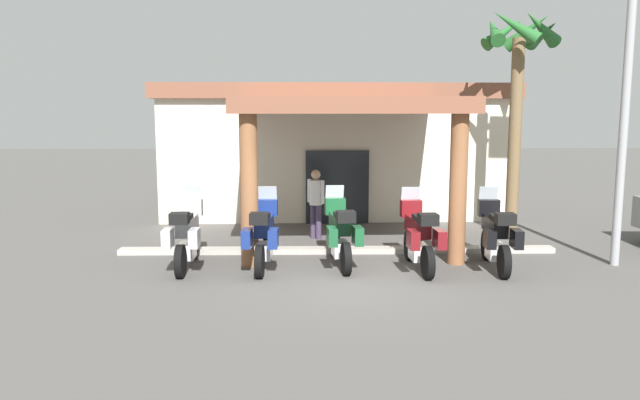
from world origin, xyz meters
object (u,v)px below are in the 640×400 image
(motorcycle_silver, at_px, (186,235))
(motorcycle_green, at_px, (340,233))
(pedestrian, at_px, (316,199))
(motorcycle_black, at_px, (496,236))
(motorcycle_maroon, at_px, (419,236))
(palm_tree_near_portico, at_px, (519,68))
(roadside_sign, at_px, (631,18))
(motorcycle_blue, at_px, (264,235))
(motel_building, at_px, (332,146))

(motorcycle_silver, bearing_deg, motorcycle_green, -88.51)
(pedestrian, bearing_deg, motorcycle_green, -130.10)
(motorcycle_green, relative_size, motorcycle_black, 1.00)
(motorcycle_maroon, bearing_deg, palm_tree_near_portico, -45.61)
(motorcycle_silver, xyz_separation_m, motorcycle_black, (6.36, -0.18, 0.00))
(roadside_sign, bearing_deg, motorcycle_blue, -178.94)
(motorcycle_green, relative_size, motorcycle_maroon, 1.00)
(motorcycle_maroon, relative_size, roadside_sign, 0.29)
(motorcycle_black, relative_size, palm_tree_near_portico, 0.39)
(palm_tree_near_portico, relative_size, roadside_sign, 0.75)
(motel_building, relative_size, palm_tree_near_portico, 1.94)
(motorcycle_silver, height_order, pedestrian, pedestrian)
(motorcycle_blue, distance_m, palm_tree_near_portico, 7.79)
(motorcycle_maroon, relative_size, palm_tree_near_portico, 0.39)
(motel_building, relative_size, roadside_sign, 1.45)
(motel_building, height_order, roadside_sign, roadside_sign)
(motorcycle_silver, height_order, motorcycle_blue, same)
(motorcycle_blue, bearing_deg, pedestrian, -18.08)
(motorcycle_silver, distance_m, motorcycle_blue, 1.59)
(motorcycle_blue, height_order, motorcycle_black, same)
(motel_building, bearing_deg, pedestrian, -98.55)
(palm_tree_near_portico, bearing_deg, motorcycle_black, -113.14)
(pedestrian, xyz_separation_m, roadside_sign, (6.27, -2.84, 4.05))
(motel_building, xyz_separation_m, motorcycle_maroon, (1.48, -7.80, -1.37))
(pedestrian, bearing_deg, roadside_sign, -74.04)
(motorcycle_silver, distance_m, motorcycle_green, 3.18)
(motorcycle_blue, xyz_separation_m, pedestrian, (1.12, 2.98, 0.32))
(motorcycle_silver, xyz_separation_m, palm_tree_near_portico, (7.76, 3.10, 3.57))
(motorcycle_black, xyz_separation_m, roadside_sign, (2.62, 0.28, 4.37))
(motorcycle_silver, xyz_separation_m, motorcycle_green, (3.18, 0.13, 0.00))
(motel_building, height_order, motorcycle_black, motel_building)
(roadside_sign, bearing_deg, motorcycle_black, -174.00)
(motorcycle_green, bearing_deg, motel_building, -6.52)
(motorcycle_green, distance_m, motorcycle_maroon, 1.63)
(motel_building, bearing_deg, roadside_sign, -54.20)
(roadside_sign, bearing_deg, motel_building, 127.23)
(motel_building, xyz_separation_m, pedestrian, (-0.58, -4.65, -1.05))
(motel_building, relative_size, motorcycle_silver, 5.03)
(motorcycle_green, height_order, roadside_sign, roadside_sign)
(motorcycle_green, height_order, motorcycle_black, same)
(motorcycle_green, distance_m, motorcycle_black, 3.19)
(motorcycle_blue, bearing_deg, palm_tree_near_portico, -60.54)
(motorcycle_blue, height_order, palm_tree_near_portico, palm_tree_near_portico)
(motorcycle_green, height_order, pedestrian, pedestrian)
(motorcycle_green, relative_size, pedestrian, 1.26)
(motorcycle_black, distance_m, palm_tree_near_portico, 5.05)
(motorcycle_maroon, distance_m, pedestrian, 3.77)
(pedestrian, bearing_deg, palm_tree_near_portico, -47.84)
(motorcycle_black, xyz_separation_m, palm_tree_near_portico, (1.40, 3.28, 3.57))
(motorcycle_maroon, xyz_separation_m, palm_tree_near_portico, (2.99, 3.31, 3.57))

